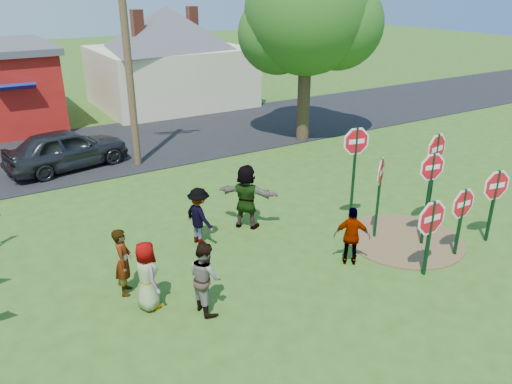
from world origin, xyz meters
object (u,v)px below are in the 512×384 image
stop_sign_a (431,223)px  stop_sign_d (435,158)px  leafy_tree (309,19)px  person_a (147,276)px  stop_sign_b (355,152)px  person_b (123,262)px  stop_sign_c (431,178)px  utility_pole (126,42)px  suv (67,149)px

stop_sign_a → stop_sign_d: stop_sign_d is taller
leafy_tree → stop_sign_a: bearing=-111.9°
person_a → stop_sign_a: bearing=-112.6°
stop_sign_b → person_b: size_ratio=1.94×
person_a → stop_sign_d: bearing=-97.6°
stop_sign_b → stop_sign_c: 2.06m
person_b → stop_sign_a: bearing=-90.8°
stop_sign_c → leafy_tree: leafy_tree is taller
stop_sign_b → utility_pole: size_ratio=0.36×
stop_sign_b → stop_sign_c: size_ratio=1.15×
utility_pole → leafy_tree: size_ratio=1.09×
stop_sign_b → leafy_tree: (4.16, 7.82, 2.88)m
stop_sign_c → utility_pole: utility_pole is taller
stop_sign_a → stop_sign_b: size_ratio=0.67×
person_a → person_b: (-0.25, 0.81, 0.02)m
stop_sign_b → stop_sign_a: bearing=-78.5°
stop_sign_d → leafy_tree: size_ratio=0.38×
stop_sign_a → stop_sign_b: stop_sign_b is taller
stop_sign_b → stop_sign_d: (1.68, -1.28, -0.09)m
person_a → person_b: 0.85m
stop_sign_a → leafy_tree: leafy_tree is taller
stop_sign_a → stop_sign_c: (1.14, 1.08, 0.53)m
stop_sign_d → person_b: 8.45m
person_b → stop_sign_d: bearing=-75.6°
stop_sign_c → suv: size_ratio=0.61×
suv → utility_pole: size_ratio=0.51×
stop_sign_c → leafy_tree: size_ratio=0.34×
person_a → leafy_tree: 14.13m
stop_sign_a → leafy_tree: (4.28, 10.66, 3.78)m
stop_sign_a → utility_pole: bearing=108.2°
person_a → suv: size_ratio=0.35×
stop_sign_a → stop_sign_c: size_ratio=0.77×
utility_pole → suv: bearing=158.7°
stop_sign_a → person_b: 7.10m
person_b → utility_pole: 9.60m
stop_sign_b → person_b: 6.70m
person_a → person_b: person_b is taller
stop_sign_d → stop_sign_b: bearing=134.4°
stop_sign_a → utility_pole: utility_pole is taller
stop_sign_a → stop_sign_b: 2.98m
utility_pole → person_b: bearing=-110.6°
stop_sign_b → person_a: 6.48m
person_a → suv: person_a is taller
stop_sign_d → utility_pole: size_ratio=0.35×
stop_sign_a → person_b: size_ratio=1.31×
person_b → leafy_tree: 13.85m
stop_sign_b → stop_sign_d: stop_sign_b is taller
person_b → person_a: bearing=-138.2°
stop_sign_a → leafy_tree: size_ratio=0.26×
suv → leafy_tree: size_ratio=0.56×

